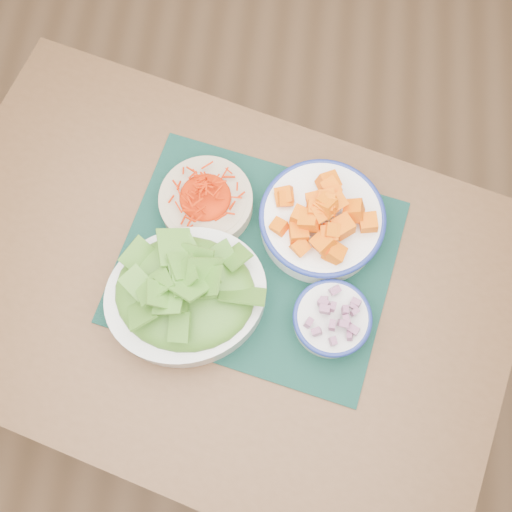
{
  "coord_description": "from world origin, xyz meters",
  "views": [
    {
      "loc": [
        -0.13,
        -0.38,
        1.79
      ],
      "look_at": [
        -0.16,
        -0.07,
        0.78
      ],
      "focal_mm": 40.0,
      "sensor_mm": 36.0,
      "label": 1
    }
  ],
  "objects": [
    {
      "name": "squash_bowl",
      "position": [
        -0.04,
        0.01,
        0.81
      ],
      "size": [
        0.3,
        0.3,
        0.12
      ],
      "rotation": [
        0.0,
        0.0,
        0.39
      ],
      "color": "white",
      "rests_on": "placemat"
    },
    {
      "name": "table",
      "position": [
        -0.23,
        -0.12,
        0.64
      ],
      "size": [
        1.28,
        1.02,
        0.75
      ],
      "rotation": [
        0.0,
        0.0,
        -0.27
      ],
      "color": "brown",
      "rests_on": "ground"
    },
    {
      "name": "onion_bowl",
      "position": [
        -0.01,
        -0.18,
        0.79
      ],
      "size": [
        0.16,
        0.16,
        0.07
      ],
      "rotation": [
        0.0,
        0.0,
        -0.26
      ],
      "color": "silver",
      "rests_on": "placemat"
    },
    {
      "name": "placemat",
      "position": [
        -0.16,
        -0.07,
        0.75
      ],
      "size": [
        0.58,
        0.51,
        0.0
      ],
      "primitive_type": "cube",
      "rotation": [
        0.0,
        0.0,
        -0.21
      ],
      "color": "black",
      "rests_on": "table"
    },
    {
      "name": "lettuce_bowl",
      "position": [
        -0.27,
        -0.16,
        0.81
      ],
      "size": [
        0.36,
        0.33,
        0.13
      ],
      "rotation": [
        0.0,
        0.0,
        0.37
      ],
      "color": "silver",
      "rests_on": "placemat"
    },
    {
      "name": "ground",
      "position": [
        0.0,
        0.0,
        0.0
      ],
      "size": [
        4.0,
        4.0,
        0.0
      ],
      "primitive_type": "plane",
      "color": "#A0734D",
      "rests_on": "ground"
    },
    {
      "name": "carrot_bowl",
      "position": [
        -0.27,
        0.03,
        0.79
      ],
      "size": [
        0.19,
        0.19,
        0.07
      ],
      "rotation": [
        0.0,
        0.0,
        0.06
      ],
      "color": "#BEAD8D",
      "rests_on": "placemat"
    }
  ]
}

